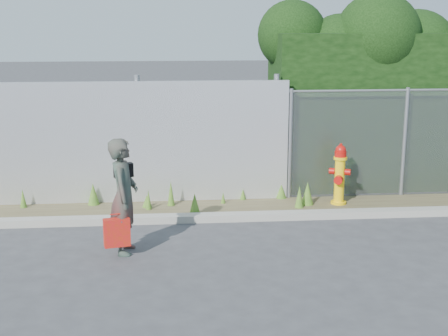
% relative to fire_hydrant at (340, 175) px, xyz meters
% --- Properties ---
extents(ground, '(80.00, 80.00, 0.00)m').
position_rel_fire_hydrant_xyz_m(ground, '(-1.87, -2.52, -0.55)').
color(ground, '#38383A').
rests_on(ground, ground).
extents(curb, '(16.00, 0.22, 0.12)m').
position_rel_fire_hydrant_xyz_m(curb, '(-1.87, -0.72, -0.49)').
color(curb, gray).
rests_on(curb, ground).
extents(weed_strip, '(16.00, 1.27, 0.48)m').
position_rel_fire_hydrant_xyz_m(weed_strip, '(-3.07, -0.04, -0.44)').
color(weed_strip, '#4D432C').
rests_on(weed_strip, ground).
extents(corrugated_fence, '(8.50, 0.21, 2.30)m').
position_rel_fire_hydrant_xyz_m(corrugated_fence, '(-5.12, 0.48, 0.56)').
color(corrugated_fence, silver).
rests_on(corrugated_fence, ground).
extents(hedge, '(7.60, 1.99, 3.77)m').
position_rel_fire_hydrant_xyz_m(hedge, '(2.50, 1.51, 1.50)').
color(hedge, black).
rests_on(hedge, ground).
extents(fire_hydrant, '(0.38, 0.34, 1.13)m').
position_rel_fire_hydrant_xyz_m(fire_hydrant, '(0.00, 0.00, 0.00)').
color(fire_hydrant, yellow).
rests_on(fire_hydrant, ground).
extents(woman, '(0.44, 0.63, 1.67)m').
position_rel_fire_hydrant_xyz_m(woman, '(-3.67, -2.00, 0.29)').
color(woman, '#0F604D').
rests_on(woman, ground).
extents(red_tote_bag, '(0.36, 0.13, 0.48)m').
position_rel_fire_hydrant_xyz_m(red_tote_bag, '(-3.76, -2.24, -0.16)').
color(red_tote_bag, '#A92D09').
extents(black_shoulder_bag, '(0.27, 0.11, 0.20)m').
position_rel_fire_hydrant_xyz_m(black_shoulder_bag, '(-3.67, -1.84, 0.63)').
color(black_shoulder_bag, black).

